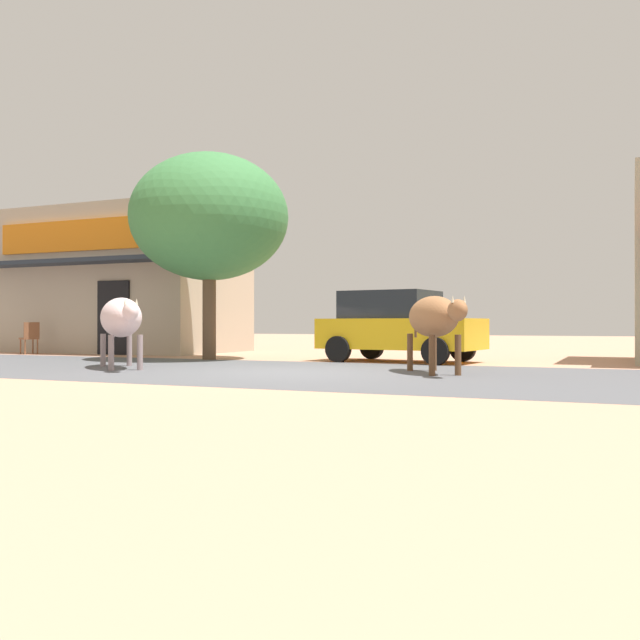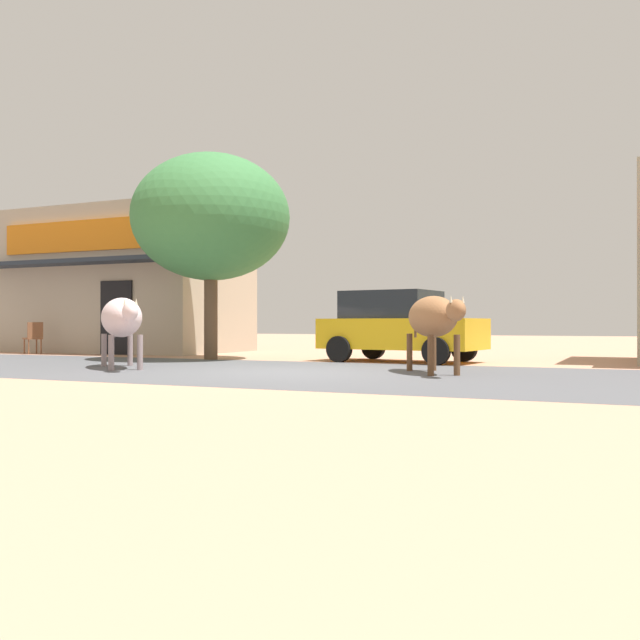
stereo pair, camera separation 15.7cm
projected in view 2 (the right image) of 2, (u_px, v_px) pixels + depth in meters
ground at (294, 372)px, 13.04m from camera, size 80.00×80.00×0.00m
asphalt_road at (294, 372)px, 13.04m from camera, size 72.00×6.45×0.00m
storefront_left_cafe at (127, 282)px, 22.68m from camera, size 7.14×5.01×4.41m
roadside_tree at (211, 218)px, 17.53m from camera, size 3.88×3.88×5.05m
parked_hatchback_car at (399, 325)px, 16.51m from camera, size 3.81×2.25×1.64m
cow_near_brown at (122, 318)px, 14.13m from camera, size 2.35×2.28×1.40m
cow_far_dark at (433, 317)px, 12.70m from camera, size 1.76×2.33×1.38m
cafe_chair_near_tree at (34, 336)px, 20.57m from camera, size 0.58×0.58×0.92m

